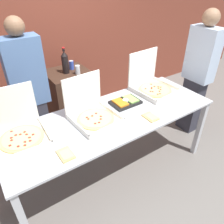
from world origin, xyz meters
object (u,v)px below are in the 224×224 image
paper_plate_front_right (66,155)px  veggie_tray (125,102)px  person_guest_plaid (198,74)px  soda_can_silver (78,70)px  soda_can_colored (71,65)px  person_guest_cap (31,96)px  paper_plate_front_left (151,117)px  pizza_box_far_left (152,84)px  pizza_box_far_right (92,112)px  soda_bottle (65,62)px  pizza_box_near_right (19,130)px

paper_plate_front_right → veggie_tray: 1.04m
person_guest_plaid → soda_can_silver: bearing=60.5°
soda_can_colored → person_guest_plaid: size_ratio=0.07×
paper_plate_front_right → person_guest_cap: size_ratio=0.11×
paper_plate_front_left → pizza_box_far_left: bearing=46.5°
pizza_box_far_right → paper_plate_front_right: size_ratio=2.38×
paper_plate_front_right → soda_can_colored: 1.59m
paper_plate_front_left → soda_can_silver: soda_can_silver is taller
paper_plate_front_right → soda_bottle: size_ratio=0.59×
pizza_box_far_right → pizza_box_near_right: (-0.73, 0.12, 0.00)m
paper_plate_front_right → soda_bottle: soda_bottle is taller
veggie_tray → person_guest_cap: person_guest_cap is taller
pizza_box_far_right → soda_can_colored: 1.08m
soda_can_silver → soda_can_colored: (0.01, 0.21, 0.00)m
soda_can_silver → person_guest_cap: 0.72m
pizza_box_far_right → soda_bottle: bearing=77.8°
person_guest_cap → paper_plate_front_left: bearing=133.5°
pizza_box_far_right → soda_can_colored: pizza_box_far_right is taller
person_guest_plaid → veggie_tray: bearing=87.3°
paper_plate_front_right → soda_bottle: (0.62, 1.32, 0.29)m
pizza_box_far_right → soda_bottle: (0.14, 0.96, 0.23)m
veggie_tray → soda_bottle: (-0.34, 0.91, 0.29)m
pizza_box_near_right → soda_can_colored: 1.35m
soda_bottle → soda_can_silver: bearing=-49.6°
pizza_box_far_right → soda_bottle: 1.00m
paper_plate_front_right → person_guest_plaid: bearing=9.1°
pizza_box_far_right → pizza_box_far_left: pizza_box_far_left is taller
pizza_box_far_right → paper_plate_front_left: 0.63m
paper_plate_front_left → soda_bottle: (-0.38, 1.31, 0.30)m
person_guest_cap → soda_bottle: bearing=-153.3°
paper_plate_front_left → person_guest_cap: person_guest_cap is taller
pizza_box_far_left → paper_plate_front_right: pizza_box_far_left is taller
person_guest_cap → person_guest_plaid: size_ratio=1.01×
paper_plate_front_left → veggie_tray: veggie_tray is taller
paper_plate_front_left → soda_can_silver: size_ratio=1.81×
pizza_box_far_left → person_guest_plaid: bearing=-14.7°
soda_bottle → veggie_tray: bearing=-69.6°
pizza_box_far_right → paper_plate_front_right: bearing=-146.5°
pizza_box_far_right → soda_can_silver: 0.88m
pizza_box_near_right → person_guest_plaid: 2.46m
paper_plate_front_left → soda_can_colored: 1.42m
veggie_tray → paper_plate_front_right: bearing=-156.8°
soda_can_colored → soda_bottle: bearing=-147.8°
soda_can_silver → paper_plate_front_right: bearing=-121.5°
veggie_tray → soda_can_colored: bearing=102.6°
paper_plate_front_left → paper_plate_front_right: 0.99m
pizza_box_far_left → person_guest_cap: bearing=155.7°
paper_plate_front_right → person_guest_cap: 1.03m
pizza_box_far_right → paper_plate_front_right: 0.60m
person_guest_cap → soda_can_silver: bearing=-166.8°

